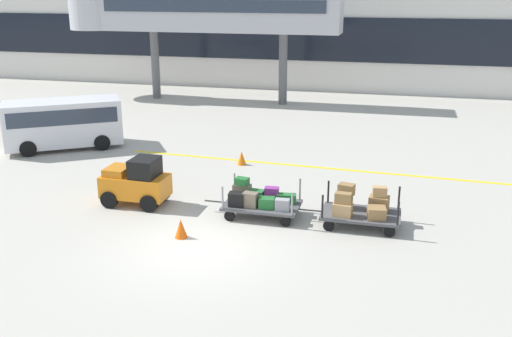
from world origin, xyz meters
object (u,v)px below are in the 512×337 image
Objects in this scene: baggage_cart_lead at (259,200)px; safety_cone_far at (181,228)px; baggage_tug at (136,182)px; shuttle_van at (63,120)px; baggage_cart_middle at (361,208)px; safety_cone_near at (242,158)px.

baggage_cart_lead reaches higher than safety_cone_far.
safety_cone_far is at bearing -42.32° from baggage_tug.
baggage_tug is at bearing 137.68° from safety_cone_far.
shuttle_van reaches higher than baggage_tug.
baggage_cart_middle is 5.46× the size of safety_cone_near.
shuttle_van is at bearing 157.14° from baggage_cart_middle.
baggage_cart_lead is 2.75m from safety_cone_far.
safety_cone_near is (8.11, -0.51, -0.96)m from shuttle_van.
baggage_tug is 7.15m from baggage_cart_middle.
baggage_cart_middle is 7.08m from safety_cone_near.
baggage_tug is 3.16m from safety_cone_far.
shuttle_van reaches higher than baggage_cart_middle.
safety_cone_far is (8.27, -7.61, -0.96)m from shuttle_van.
baggage_cart_middle is 0.59× the size of shuttle_van.
safety_cone_near is at bearing 91.31° from safety_cone_far.
baggage_tug reaches higher than safety_cone_near.
safety_cone_near is at bearing -3.61° from shuttle_van.
baggage_tug is 0.42× the size of shuttle_van.
baggage_cart_lead is 0.59× the size of shuttle_van.
baggage_cart_lead is at bearing -68.91° from safety_cone_near.
baggage_cart_middle is at bearing -0.19° from baggage_tug.
baggage_cart_middle is at bearing -0.10° from baggage_cart_lead.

